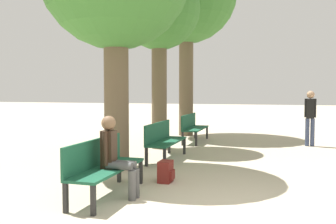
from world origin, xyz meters
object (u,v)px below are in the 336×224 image
(pedestrian_near, at_px, (310,115))
(bench_row_1, at_px, (163,138))
(person_seated, at_px, (116,154))
(backpack, at_px, (166,172))
(bench_row_2, at_px, (193,126))
(bench_row_0, at_px, (102,163))
(tree_row_1, at_px, (159,12))

(pedestrian_near, bearing_deg, bench_row_1, -137.18)
(person_seated, xyz_separation_m, backpack, (0.46, 1.15, -0.49))
(bench_row_2, height_order, person_seated, person_seated)
(bench_row_1, distance_m, pedestrian_near, 4.85)
(bench_row_0, height_order, bench_row_2, same)
(tree_row_1, distance_m, backpack, 5.41)
(bench_row_0, bearing_deg, person_seated, -4.55)
(bench_row_0, relative_size, bench_row_1, 1.00)
(tree_row_1, xyz_separation_m, person_seated, (0.87, -4.91, -3.17))
(tree_row_1, height_order, backpack, tree_row_1)
(bench_row_0, distance_m, pedestrian_near, 7.42)
(bench_row_0, relative_size, tree_row_1, 0.36)
(bench_row_1, height_order, bench_row_2, same)
(bench_row_1, bearing_deg, bench_row_0, -90.00)
(person_seated, bearing_deg, bench_row_1, 94.20)
(tree_row_1, xyz_separation_m, pedestrian_near, (4.17, 1.62, -2.90))
(pedestrian_near, bearing_deg, person_seated, -116.84)
(bench_row_0, distance_m, backpack, 1.37)
(backpack, height_order, pedestrian_near, pedestrian_near)
(person_seated, bearing_deg, tree_row_1, 100.00)
(bench_row_0, height_order, person_seated, person_seated)
(backpack, bearing_deg, bench_row_0, -121.83)
(bench_row_1, relative_size, pedestrian_near, 1.13)
(bench_row_1, height_order, tree_row_1, tree_row_1)
(bench_row_1, xyz_separation_m, person_seated, (0.24, -3.25, 0.16))
(bench_row_2, bearing_deg, pedestrian_near, 0.87)
(person_seated, distance_m, backpack, 1.33)
(person_seated, relative_size, pedestrian_near, 0.77)
(tree_row_1, bearing_deg, backpack, -70.59)
(bench_row_2, bearing_deg, bench_row_0, -90.00)
(backpack, bearing_deg, person_seated, -111.91)
(bench_row_1, relative_size, backpack, 4.85)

